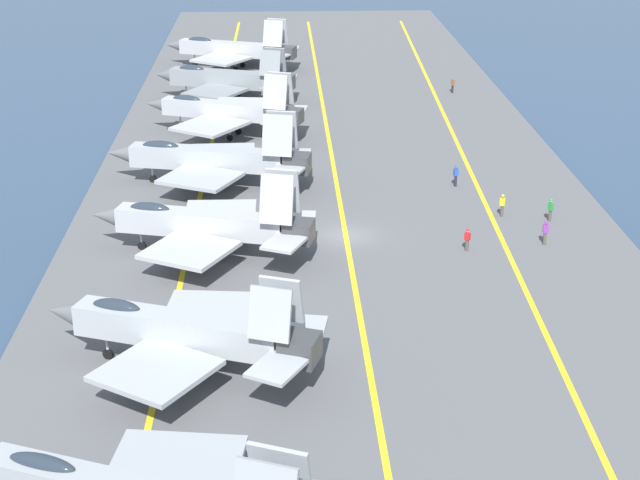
% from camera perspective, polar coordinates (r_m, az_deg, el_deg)
% --- Properties ---
extents(ground_plane, '(2000.00, 2000.00, 0.00)m').
position_cam_1_polar(ground_plane, '(71.67, 1.50, -0.04)').
color(ground_plane, '#2D425B').
extents(carrier_deck, '(194.01, 41.07, 0.40)m').
position_cam_1_polar(carrier_deck, '(71.59, 1.51, 0.11)').
color(carrier_deck, '#565659').
rests_on(carrier_deck, ground).
extents(deck_stripe_foul_line, '(174.50, 6.65, 0.01)m').
position_cam_1_polar(deck_stripe_foul_line, '(73.13, 10.37, 0.40)').
color(deck_stripe_foul_line, yellow).
rests_on(deck_stripe_foul_line, carrier_deck).
extents(deck_stripe_centerline, '(174.60, 0.36, 0.01)m').
position_cam_1_polar(deck_stripe_centerline, '(71.52, 1.51, 0.26)').
color(deck_stripe_centerline, yellow).
rests_on(deck_stripe_centerline, carrier_deck).
extents(deck_stripe_edge_line, '(174.60, 1.57, 0.01)m').
position_cam_1_polar(deck_stripe_edge_line, '(71.66, -7.54, 0.11)').
color(deck_stripe_edge_line, yellow).
rests_on(deck_stripe_edge_line, carrier_deck).
extents(parked_jet_third, '(12.76, 15.93, 6.12)m').
position_cam_1_polar(parked_jet_third, '(53.28, -7.97, -5.26)').
color(parked_jet_third, '#9EA3A8').
rests_on(parked_jet_third, carrier_deck).
extents(parked_jet_fourth, '(12.60, 16.00, 6.51)m').
position_cam_1_polar(parked_jet_fourth, '(67.77, -6.67, 0.95)').
color(parked_jet_fourth, '#A8AAAF').
rests_on(parked_jet_fourth, carrier_deck).
extents(parked_jet_fifth, '(12.38, 17.33, 6.55)m').
position_cam_1_polar(parked_jet_fifth, '(81.44, -6.33, 4.75)').
color(parked_jet_fifth, '#9EA3A8').
rests_on(parked_jet_fifth, carrier_deck).
extents(parked_jet_sixth, '(14.05, 16.13, 6.63)m').
position_cam_1_polar(parked_jet_sixth, '(94.83, -5.47, 7.51)').
color(parked_jet_sixth, '#A8AAAF').
rests_on(parked_jet_sixth, carrier_deck).
extents(parked_jet_seventh, '(13.05, 15.98, 6.10)m').
position_cam_1_polar(parked_jet_seventh, '(107.83, -5.50, 9.30)').
color(parked_jet_seventh, gray).
rests_on(parked_jet_seventh, carrier_deck).
extents(parked_jet_eighth, '(13.44, 17.12, 6.41)m').
position_cam_1_polar(parked_jet_eighth, '(123.60, -5.13, 11.01)').
color(parked_jet_eighth, '#A8AAAF').
rests_on(parked_jet_eighth, carrier_deck).
extents(crew_red_vest, '(0.43, 0.46, 1.66)m').
position_cam_1_polar(crew_red_vest, '(69.37, 8.56, 0.08)').
color(crew_red_vest, '#4C473D').
rests_on(crew_red_vest, carrier_deck).
extents(crew_blue_vest, '(0.36, 0.44, 1.84)m').
position_cam_1_polar(crew_blue_vest, '(82.02, 7.91, 3.78)').
color(crew_blue_vest, '#232328').
rests_on(crew_blue_vest, carrier_deck).
extents(crew_green_vest, '(0.46, 0.43, 1.81)m').
position_cam_1_polar(crew_green_vest, '(75.83, 13.27, 1.77)').
color(crew_green_vest, '#4C473D').
rests_on(crew_green_vest, carrier_deck).
extents(crew_brown_vest, '(0.46, 0.43, 1.79)m').
position_cam_1_polar(crew_brown_vest, '(112.61, 7.73, 8.97)').
color(crew_brown_vest, '#232328').
rests_on(crew_brown_vest, carrier_deck).
extents(crew_purple_vest, '(0.30, 0.41, 1.85)m').
position_cam_1_polar(crew_purple_vest, '(71.39, 12.98, 0.50)').
color(crew_purple_vest, '#4C473D').
rests_on(crew_purple_vest, carrier_deck).
extents(crew_yellow_vest, '(0.41, 0.46, 1.79)m').
position_cam_1_polar(crew_yellow_vest, '(76.04, 10.57, 2.05)').
color(crew_yellow_vest, '#4C473D').
rests_on(crew_yellow_vest, carrier_deck).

